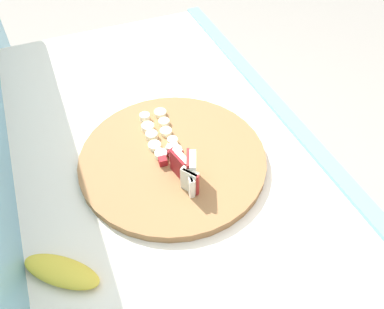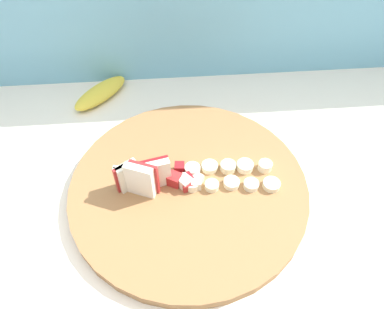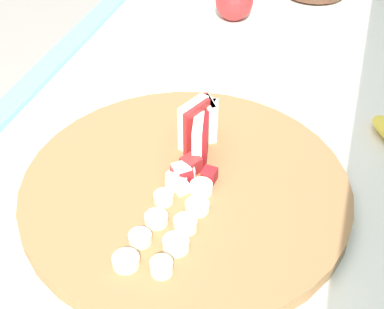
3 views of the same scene
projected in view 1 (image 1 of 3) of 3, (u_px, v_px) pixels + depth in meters
name	position (u px, v px, depth m)	size (l,w,h in m)	color
tiled_countertop	(187.00, 280.00, 1.17)	(1.44, 0.68, 0.91)	silver
tile_backsplash	(39.00, 285.00, 0.88)	(2.40, 0.04, 1.42)	#6BADC6
cutting_board	(172.00, 159.00, 0.88)	(0.42, 0.42, 0.02)	olive
apple_wedge_fan	(187.00, 173.00, 0.80)	(0.10, 0.05, 0.07)	#A32323
apple_dice_pile	(174.00, 155.00, 0.86)	(0.07, 0.06, 0.02)	#EFE5CC
banana_slice_rows	(159.00, 134.00, 0.91)	(0.17, 0.08, 0.02)	#F4EAC6
banana_peel	(62.00, 271.00, 0.69)	(0.15, 0.05, 0.03)	gold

